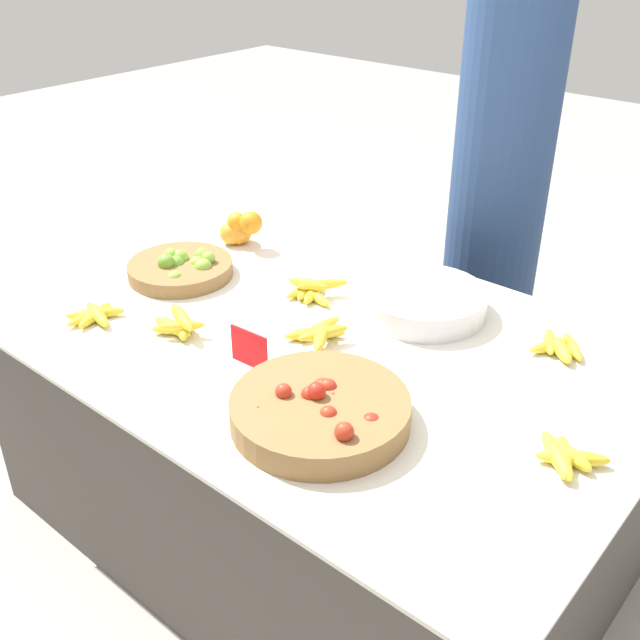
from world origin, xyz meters
name	(u,v)px	position (x,y,z in m)	size (l,w,h in m)	color
ground_plane	(320,522)	(0.00, 0.00, 0.00)	(12.00, 12.00, 0.00)	#A39E93
market_table	(320,436)	(0.00, 0.00, 0.34)	(1.75, 1.16, 0.67)	#4C4742
lime_bowl	(180,268)	(-0.56, 0.00, 0.70)	(0.32, 0.32, 0.08)	olive
tomato_basket	(320,411)	(0.24, -0.29, 0.71)	(0.40, 0.40, 0.10)	olive
orange_pile	(239,230)	(-0.60, 0.29, 0.72)	(0.16, 0.11, 0.13)	orange
metal_bowl	(424,301)	(0.14, 0.29, 0.71)	(0.35, 0.35, 0.07)	silver
price_sign	(249,348)	(-0.04, -0.22, 0.72)	(0.11, 0.01, 0.10)	red
banana_bunch_front_left	(312,289)	(-0.16, 0.16, 0.70)	(0.16, 0.16, 0.06)	yellow
banana_bunch_front_right	(178,325)	(-0.30, -0.23, 0.70)	(0.16, 0.12, 0.06)	yellow
banana_bunch_middle_right	(95,315)	(-0.53, -0.33, 0.69)	(0.16, 0.16, 0.03)	yellow
banana_bunch_front_center	(558,346)	(0.52, 0.34, 0.69)	(0.15, 0.16, 0.04)	yellow
banana_bunch_back_center	(565,456)	(0.72, -0.06, 0.69)	(0.17, 0.14, 0.04)	yellow
banana_bunch_middle_left	(319,333)	(0.01, -0.02, 0.70)	(0.17, 0.21, 0.06)	yellow
vendor_person	(498,194)	(-0.02, 0.99, 0.79)	(0.34, 0.34, 1.71)	navy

